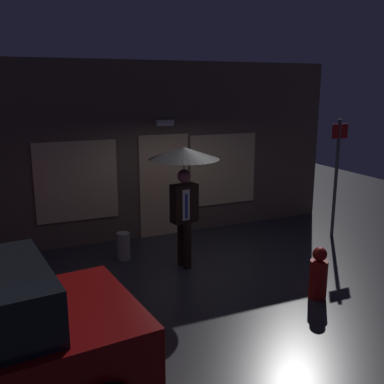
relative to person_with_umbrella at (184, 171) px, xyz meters
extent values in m
plane|color=#2D2D33|center=(0.30, -0.33, -1.77)|extent=(18.00, 18.00, 0.00)
cube|color=brown|center=(0.30, 2.02, 0.09)|extent=(8.06, 0.30, 3.70)
cube|color=#F9D199|center=(0.30, 1.85, -0.67)|extent=(1.10, 0.04, 2.20)
cube|color=#F9D199|center=(-1.54, 1.85, -0.42)|extent=(1.62, 0.04, 1.60)
cube|color=#F9D199|center=(1.72, 1.85, -0.42)|extent=(1.62, 0.04, 1.60)
cube|color=white|center=(0.30, 1.77, 0.68)|extent=(0.36, 0.16, 0.12)
cylinder|color=black|center=(0.01, -0.10, -1.34)|extent=(0.15, 0.15, 0.84)
cylinder|color=black|center=(-0.01, 0.10, -1.34)|extent=(0.15, 0.15, 0.84)
cube|color=black|center=(0.00, 0.00, -0.58)|extent=(0.49, 0.30, 0.68)
cube|color=silver|center=(-0.02, -0.13, -0.58)|extent=(0.14, 0.04, 0.55)
cube|color=navy|center=(-0.02, -0.13, -0.60)|extent=(0.05, 0.03, 0.44)
sphere|color=#CA7674|center=(0.00, 0.00, -0.09)|extent=(0.23, 0.23, 0.23)
cylinder|color=slate|center=(0.00, 0.00, -0.07)|extent=(0.02, 0.02, 0.96)
cone|color=black|center=(0.00, 0.00, 0.31)|extent=(1.23, 1.23, 0.21)
cylinder|color=black|center=(-2.46, -1.84, -1.45)|extent=(0.66, 0.29, 0.64)
cylinder|color=#595B60|center=(3.63, 0.31, -0.50)|extent=(0.07, 0.07, 2.53)
cube|color=red|center=(3.63, 0.29, 0.51)|extent=(0.40, 0.02, 0.30)
cylinder|color=#B2A899|center=(-0.92, 0.77, -1.51)|extent=(0.25, 0.25, 0.52)
cylinder|color=#B21914|center=(1.41, -1.96, -1.47)|extent=(0.27, 0.27, 0.60)
sphere|color=#B21914|center=(1.41, -1.96, -1.05)|extent=(0.22, 0.22, 0.22)
camera|label=1|loc=(-2.93, -7.07, 1.44)|focal=42.14mm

